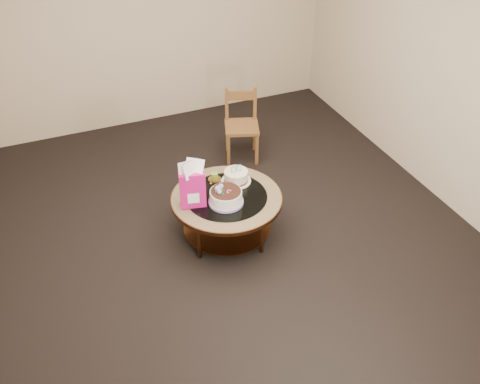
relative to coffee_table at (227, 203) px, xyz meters
name	(u,v)px	position (x,y,z in m)	size (l,w,h in m)	color
ground	(227,234)	(0.00, 0.00, -0.38)	(5.00, 5.00, 0.00)	black
room_walls	(224,86)	(0.00, 0.00, 1.16)	(4.52, 5.02, 2.61)	#C3AF94
coffee_table	(227,203)	(0.00, 0.00, 0.00)	(1.02, 1.02, 0.46)	brown
decorated_cake	(226,197)	(-0.04, -0.09, 0.14)	(0.31, 0.31, 0.18)	#9F89C2
cream_cake	(236,177)	(0.17, 0.18, 0.14)	(0.28, 0.28, 0.18)	white
gift_bag	(192,184)	(-0.31, 0.00, 0.30)	(0.24, 0.20, 0.45)	#DD1486
pillar_candle	(215,178)	(-0.01, 0.27, 0.11)	(0.12, 0.12, 0.09)	#DAB95A
dining_chair	(242,125)	(0.67, 1.24, 0.03)	(0.47, 0.47, 0.80)	brown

